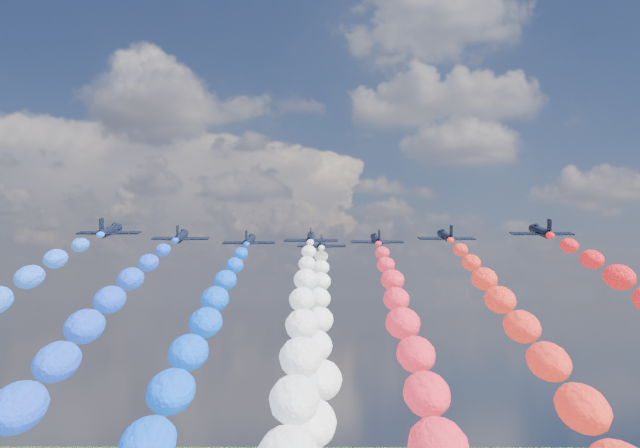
# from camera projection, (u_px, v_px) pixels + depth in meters

# --- Properties ---
(jet_0) EXTENTS (9.79, 13.28, 5.25)m
(jet_0) POSITION_uv_depth(u_px,v_px,m) (110.00, 231.00, 124.35)
(jet_0) COLOR black
(jet_1) EXTENTS (10.18, 13.56, 5.25)m
(jet_1) POSITION_uv_depth(u_px,v_px,m) (181.00, 236.00, 137.03)
(jet_1) COLOR black
(trail_1) EXTENTS (5.58, 128.95, 42.80)m
(trail_1) POSITION_uv_depth(u_px,v_px,m) (35.00, 409.00, 68.57)
(trail_1) COLOR blue
(jet_2) EXTENTS (9.82, 13.31, 5.25)m
(jet_2) POSITION_uv_depth(u_px,v_px,m) (249.00, 241.00, 147.98)
(jet_2) COLOR black
(trail_2) EXTENTS (5.58, 128.95, 42.80)m
(trail_2) POSITION_uv_depth(u_px,v_px,m) (182.00, 393.00, 79.52)
(trail_2) COLOR blue
(jet_3) EXTENTS (9.74, 13.25, 5.25)m
(jet_3) POSITION_uv_depth(u_px,v_px,m) (311.00, 238.00, 141.98)
(jet_3) COLOR black
(trail_3) EXTENTS (5.58, 128.95, 42.80)m
(trail_3) POSITION_uv_depth(u_px,v_px,m) (295.00, 401.00, 73.52)
(trail_3) COLOR white
(jet_4) EXTENTS (9.70, 13.22, 5.25)m
(jet_4) POSITION_uv_depth(u_px,v_px,m) (322.00, 244.00, 158.28)
(jet_4) COLOR black
(trail_4) EXTENTS (5.58, 128.95, 42.80)m
(trail_4) POSITION_uv_depth(u_px,v_px,m) (317.00, 381.00, 89.82)
(trail_4) COLOR white
(jet_5) EXTENTS (10.13, 13.53, 5.25)m
(jet_5) POSITION_uv_depth(u_px,v_px,m) (377.00, 240.00, 145.87)
(jet_5) COLOR black
(trail_5) EXTENTS (5.58, 128.95, 42.80)m
(trail_5) POSITION_uv_depth(u_px,v_px,m) (420.00, 395.00, 77.41)
(trail_5) COLOR red
(jet_6) EXTENTS (10.21, 13.58, 5.25)m
(jet_6) POSITION_uv_depth(u_px,v_px,m) (446.00, 236.00, 136.74)
(jet_6) COLOR black
(trail_6) EXTENTS (5.58, 128.95, 42.80)m
(trail_6) POSITION_uv_depth(u_px,v_px,m) (564.00, 409.00, 68.28)
(trail_6) COLOR red
(jet_7) EXTENTS (9.95, 13.39, 5.25)m
(jet_7) POSITION_uv_depth(u_px,v_px,m) (541.00, 231.00, 125.97)
(jet_7) COLOR black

